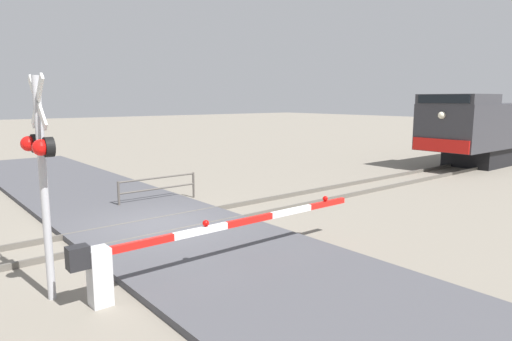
# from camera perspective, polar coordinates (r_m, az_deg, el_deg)

# --- Properties ---
(ground_plane) EXTENTS (160.00, 160.00, 0.00)m
(ground_plane) POSITION_cam_1_polar(r_m,az_deg,el_deg) (13.05, -12.18, -7.34)
(ground_plane) COLOR gray
(rail_track_left) EXTENTS (0.08, 80.00, 0.15)m
(rail_track_left) POSITION_cam_1_polar(r_m,az_deg,el_deg) (13.65, -13.58, -6.33)
(rail_track_left) COLOR #59544C
(rail_track_left) RESTS_ON ground_plane
(rail_track_right) EXTENTS (0.08, 80.00, 0.15)m
(rail_track_right) POSITION_cam_1_polar(r_m,az_deg,el_deg) (12.42, -10.67, -7.78)
(rail_track_right) COLOR #59544C
(rail_track_right) RESTS_ON ground_plane
(road_surface) EXTENTS (36.00, 4.87, 0.15)m
(road_surface) POSITION_cam_1_polar(r_m,az_deg,el_deg) (13.03, -12.20, -7.03)
(road_surface) COLOR #47474C
(road_surface) RESTS_ON ground_plane
(crossing_signal) EXTENTS (1.18, 0.33, 4.08)m
(crossing_signal) POSITION_cam_1_polar(r_m,az_deg,el_deg) (8.70, -25.79, 0.85)
(crossing_signal) COLOR #ADADB2
(crossing_signal) RESTS_ON ground_plane
(crossing_gate) EXTENTS (0.36, 7.15, 1.18)m
(crossing_gate) POSITION_cam_1_polar(r_m,az_deg,el_deg) (8.94, -12.40, -10.02)
(crossing_gate) COLOR silver
(crossing_gate) RESTS_ON ground_plane
(guard_railing) EXTENTS (0.08, 2.98, 0.95)m
(guard_railing) POSITION_cam_1_polar(r_m,az_deg,el_deg) (16.13, -12.40, -1.91)
(guard_railing) COLOR #4C4742
(guard_railing) RESTS_ON ground_plane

